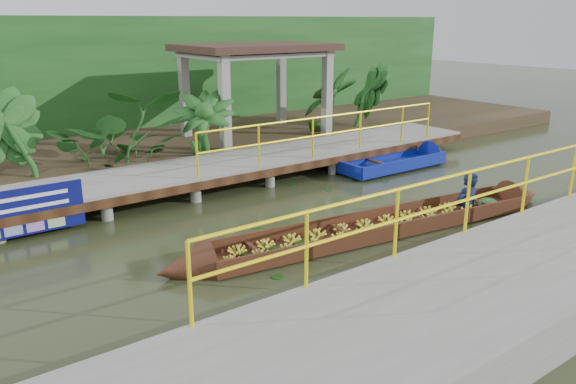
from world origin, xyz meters
TOP-DOWN VIEW (x-y plane):
  - ground at (0.00, 0.00)m, footprint 80.00×80.00m
  - land_strip at (0.00, 7.50)m, footprint 30.00×8.00m
  - far_dock at (0.02, 3.43)m, footprint 16.00×2.06m
  - near_dock at (1.00, -4.20)m, footprint 18.00×2.40m
  - pavilion at (3.00, 6.30)m, footprint 4.40×3.00m
  - foliage_backdrop at (0.00, 10.00)m, footprint 30.00×0.80m
  - vendor_boat at (1.30, -1.15)m, footprint 8.75×1.97m
  - moored_blue_boat at (5.46, 2.04)m, footprint 3.69×1.04m
  - blue_banner at (-4.92, 2.48)m, footprint 2.84×0.04m
  - tropical_plants at (0.20, 5.30)m, footprint 14.60×1.60m

SIDE VIEW (x-z plane):
  - ground at x=0.00m, z-range 0.00..0.00m
  - moored_blue_boat at x=5.46m, z-range -0.28..0.59m
  - land_strip at x=0.00m, z-range 0.00..0.45m
  - vendor_boat at x=1.30m, z-range -0.77..1.25m
  - near_dock at x=1.00m, z-range -0.56..1.16m
  - far_dock at x=0.02m, z-range -0.35..1.30m
  - blue_banner at x=-4.92m, z-range 0.11..1.00m
  - tropical_plants at x=0.20m, z-range 0.45..2.45m
  - foliage_backdrop at x=0.00m, z-range 0.00..4.00m
  - pavilion at x=3.00m, z-range 1.32..4.32m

